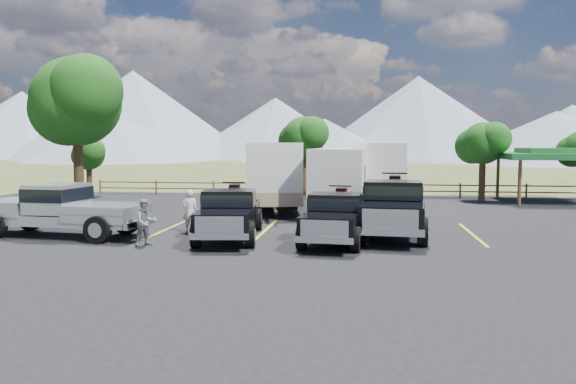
# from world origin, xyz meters

# --- Properties ---
(ground) EXTENTS (320.00, 320.00, 0.00)m
(ground) POSITION_xyz_m (0.00, 0.00, 0.00)
(ground) COLOR #495323
(ground) RESTS_ON ground
(asphalt_lot) EXTENTS (44.00, 34.00, 0.04)m
(asphalt_lot) POSITION_xyz_m (0.00, 3.00, 0.02)
(asphalt_lot) COLOR black
(asphalt_lot) RESTS_ON ground
(stall_lines) EXTENTS (12.12, 5.50, 0.01)m
(stall_lines) POSITION_xyz_m (0.00, 4.00, 0.04)
(stall_lines) COLOR yellow
(stall_lines) RESTS_ON asphalt_lot
(tree_big_nw) EXTENTS (5.54, 5.18, 7.84)m
(tree_big_nw) POSITION_xyz_m (-12.55, 9.03, 5.60)
(tree_big_nw) COLOR #302112
(tree_big_nw) RESTS_ON ground
(tree_ne_a) EXTENTS (3.11, 2.92, 4.76)m
(tree_ne_a) POSITION_xyz_m (8.97, 17.01, 3.48)
(tree_ne_a) COLOR #302112
(tree_ne_a) RESTS_ON ground
(tree_north) EXTENTS (3.46, 3.24, 5.25)m
(tree_north) POSITION_xyz_m (-2.03, 19.02, 3.83)
(tree_north) COLOR #302112
(tree_north) RESTS_ON ground
(tree_nw_small) EXTENTS (2.59, 2.43, 3.85)m
(tree_nw_small) POSITION_xyz_m (-16.02, 17.01, 2.78)
(tree_nw_small) COLOR #302112
(tree_nw_small) RESTS_ON ground
(rail_fence) EXTENTS (36.12, 0.12, 1.00)m
(rail_fence) POSITION_xyz_m (2.00, 18.50, 0.61)
(rail_fence) COLOR brown
(rail_fence) RESTS_ON ground
(pavilion) EXTENTS (6.20, 6.20, 3.22)m
(pavilion) POSITION_xyz_m (13.00, 17.00, 2.79)
(pavilion) COLOR brown
(pavilion) RESTS_ON ground
(mountain_range) EXTENTS (209.00, 71.00, 20.00)m
(mountain_range) POSITION_xyz_m (-7.63, 105.98, 7.87)
(mountain_range) COLOR gray
(mountain_range) RESTS_ON ground
(rig_left) EXTENTS (2.63, 6.12, 1.98)m
(rig_left) POSITION_xyz_m (-2.99, 2.09, 0.99)
(rig_left) COLOR black
(rig_left) RESTS_ON asphalt_lot
(rig_center) EXTENTS (2.39, 5.85, 1.91)m
(rig_center) POSITION_xyz_m (0.91, 1.86, 0.96)
(rig_center) COLOR black
(rig_center) RESTS_ON asphalt_lot
(rig_right) EXTENTS (2.88, 7.04, 2.30)m
(rig_right) POSITION_xyz_m (2.99, 3.57, 1.15)
(rig_right) COLOR black
(rig_right) RESTS_ON asphalt_lot
(trailer_left) EXTENTS (4.04, 10.09, 3.49)m
(trailer_left) POSITION_xyz_m (-2.83, 10.96, 1.87)
(trailer_left) COLOR silver
(trailer_left) RESTS_ON asphalt_lot
(trailer_center) EXTENTS (3.06, 9.28, 3.21)m
(trailer_center) POSITION_xyz_m (0.94, 9.67, 1.72)
(trailer_center) COLOR silver
(trailer_center) RESTS_ON asphalt_lot
(trailer_right) EXTENTS (3.15, 10.04, 3.48)m
(trailer_right) POSITION_xyz_m (2.89, 12.82, 1.86)
(trailer_right) COLOR silver
(trailer_right) RESTS_ON asphalt_lot
(pickup_silver) EXTENTS (6.72, 2.81, 1.96)m
(pickup_silver) POSITION_xyz_m (-9.24, 1.52, 1.06)
(pickup_silver) COLOR #A9ADB2
(pickup_silver) RESTS_ON asphalt_lot
(person_a) EXTENTS (0.65, 0.47, 1.67)m
(person_a) POSITION_xyz_m (-4.82, 3.08, 0.88)
(person_a) COLOR silver
(person_a) RESTS_ON asphalt_lot
(person_b) EXTENTS (0.97, 0.97, 1.59)m
(person_b) POSITION_xyz_m (-5.47, 0.16, 0.84)
(person_b) COLOR slate
(person_b) RESTS_ON asphalt_lot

